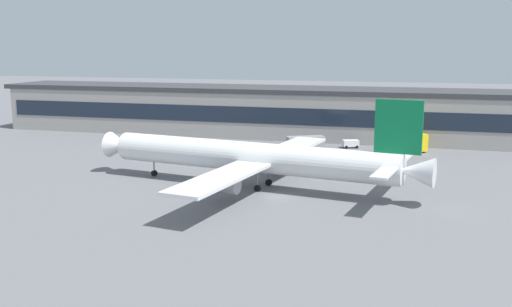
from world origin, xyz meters
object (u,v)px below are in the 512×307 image
catering_truck (412,141)px  baggage_tug (351,143)px  fuel_truck (306,143)px  airliner (255,157)px

catering_truck → baggage_tug: 13.68m
catering_truck → fuel_truck: catering_truck is taller
airliner → fuel_truck: 35.93m
baggage_tug → fuel_truck: bearing=-143.6°
airliner → catering_truck: (24.75, 42.63, -2.85)m
airliner → catering_truck: bearing=59.9°
fuel_truck → baggage_tug: size_ratio=2.13×
catering_truck → baggage_tug: bearing=-179.5°
catering_truck → fuel_truck: (-22.84, -6.90, -0.41)m
fuel_truck → baggage_tug: fuel_truck is taller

